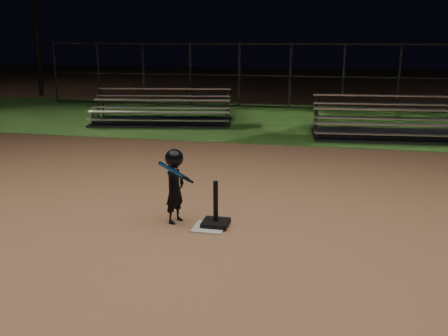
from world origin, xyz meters
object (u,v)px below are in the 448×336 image
(batting_tee, at_px, (216,217))
(bleacher_left, at_px, (162,116))
(bleacher_right, at_px, (395,129))
(child_batter, at_px, (175,184))
(home_plate, at_px, (209,227))

(batting_tee, distance_m, bleacher_left, 9.33)
(bleacher_left, relative_size, bleacher_right, 1.00)
(child_batter, height_order, bleacher_right, child_batter)
(batting_tee, relative_size, bleacher_right, 0.14)
(bleacher_left, height_order, bleacher_right, bleacher_right)
(home_plate, bearing_deg, child_batter, 164.97)
(bleacher_right, bearing_deg, home_plate, -118.58)
(home_plate, height_order, bleacher_right, bleacher_right)
(batting_tee, distance_m, bleacher_right, 8.35)
(home_plate, height_order, child_batter, child_batter)
(bleacher_left, distance_m, bleacher_right, 7.16)
(batting_tee, xyz_separation_m, bleacher_left, (-3.78, 8.53, 0.08))
(batting_tee, height_order, bleacher_left, bleacher_left)
(child_batter, bearing_deg, home_plate, -86.05)
(home_plate, relative_size, bleacher_right, 0.10)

